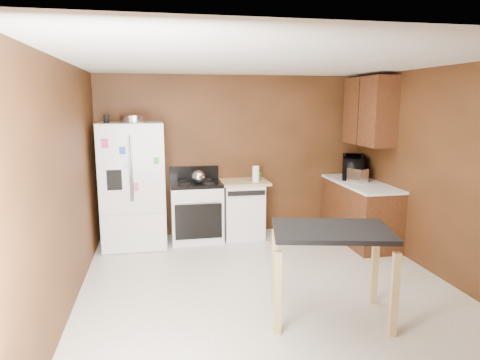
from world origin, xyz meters
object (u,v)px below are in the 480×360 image
object	(u,v)px
refrigerator	(133,185)
dishwasher	(242,208)
toaster	(357,175)
microwave	(353,168)
island	(331,244)
roasting_pan	(133,119)
pen_cup	(106,119)
kettle	(198,177)
gas_range	(196,210)
paper_towel	(256,174)
green_canister	(258,176)

from	to	relation	value
refrigerator	dishwasher	distance (m)	1.69
toaster	dishwasher	world-z (taller)	toaster
microwave	island	bearing A→B (deg)	174.45
roasting_pan	pen_cup	distance (m)	0.38
roasting_pan	kettle	distance (m)	1.24
gas_range	toaster	bearing A→B (deg)	-10.55
roasting_pan	microwave	world-z (taller)	roasting_pan
refrigerator	island	distance (m)	3.26
microwave	refrigerator	world-z (taller)	refrigerator
pen_cup	refrigerator	size ratio (longest dim) A/B	0.06
kettle	gas_range	world-z (taller)	gas_range
gas_range	island	size ratio (longest dim) A/B	0.89
roasting_pan	refrigerator	world-z (taller)	roasting_pan
roasting_pan	dishwasher	distance (m)	2.12
pen_cup	microwave	world-z (taller)	pen_cup
roasting_pan	island	world-z (taller)	roasting_pan
roasting_pan	pen_cup	bearing A→B (deg)	-162.50
kettle	island	distance (m)	2.75
island	paper_towel	bearing A→B (deg)	93.27
pen_cup	gas_range	distance (m)	1.86
microwave	paper_towel	bearing A→B (deg)	112.50
microwave	gas_range	world-z (taller)	microwave
paper_towel	microwave	distance (m)	1.56
paper_towel	dishwasher	xyz separation A→B (m)	(-0.18, 0.12, -0.56)
green_canister	toaster	size ratio (longest dim) A/B	0.39
roasting_pan	kettle	bearing A→B (deg)	-7.58
green_canister	gas_range	world-z (taller)	gas_range
pen_cup	island	distance (m)	3.59
gas_range	green_canister	bearing A→B (deg)	6.15
green_canister	gas_range	bearing A→B (deg)	-173.85
gas_range	microwave	bearing A→B (deg)	-2.94
green_canister	dishwasher	bearing A→B (deg)	-162.93
kettle	microwave	world-z (taller)	microwave
toaster	microwave	size ratio (longest dim) A/B	0.48
dishwasher	island	size ratio (longest dim) A/B	0.72
gas_range	dishwasher	distance (m)	0.72
pen_cup	roasting_pan	bearing A→B (deg)	17.50
paper_towel	island	world-z (taller)	paper_towel
dishwasher	paper_towel	bearing A→B (deg)	-33.05
roasting_pan	island	xyz separation A→B (m)	(1.92, -2.66, -1.09)
kettle	green_canister	bearing A→B (deg)	13.18
pen_cup	toaster	world-z (taller)	pen_cup
paper_towel	refrigerator	xyz separation A→B (m)	(-1.81, 0.03, -0.11)
dishwasher	toaster	bearing A→B (deg)	-15.70
kettle	toaster	bearing A→B (deg)	-7.88
roasting_pan	paper_towel	xyz separation A→B (m)	(1.77, -0.10, -0.84)
green_canister	microwave	world-z (taller)	microwave
refrigerator	kettle	bearing A→B (deg)	-3.50
microwave	green_canister	bearing A→B (deg)	104.73
paper_towel	green_canister	size ratio (longest dim) A/B	2.17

